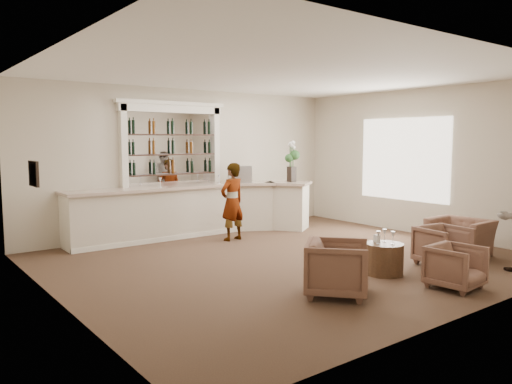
% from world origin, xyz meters
% --- Properties ---
extents(ground, '(8.00, 8.00, 0.00)m').
position_xyz_m(ground, '(0.00, 0.00, 0.00)').
color(ground, '#503A28').
rests_on(ground, ground).
extents(room_shell, '(8.04, 7.02, 3.32)m').
position_xyz_m(room_shell, '(0.16, 0.71, 2.34)').
color(room_shell, beige).
rests_on(room_shell, ground).
extents(bar_counter, '(5.72, 1.80, 1.14)m').
position_xyz_m(bar_counter, '(-0.16, 3.00, 0.57)').
color(bar_counter, white).
rests_on(bar_counter, ground).
extents(back_bar_alcove, '(2.64, 0.25, 3.00)m').
position_xyz_m(back_bar_alcove, '(-0.50, 3.41, 2.03)').
color(back_bar_alcove, white).
rests_on(back_bar_alcove, ground).
extents(cocktail_table, '(0.61, 0.61, 0.50)m').
position_xyz_m(cocktail_table, '(0.57, -1.67, 0.25)').
color(cocktail_table, '#4E3422').
rests_on(cocktail_table, ground).
extents(sommelier, '(0.66, 0.48, 1.66)m').
position_xyz_m(sommelier, '(0.18, 2.05, 0.83)').
color(sommelier, gray).
rests_on(sommelier, ground).
extents(armchair_left, '(1.18, 1.18, 0.77)m').
position_xyz_m(armchair_left, '(-0.85, -1.98, 0.39)').
color(armchair_left, brown).
rests_on(armchair_left, ground).
extents(armchair_center, '(0.73, 0.75, 0.64)m').
position_xyz_m(armchair_center, '(0.76, -2.79, 0.32)').
color(armchair_center, brown).
rests_on(armchair_center, ground).
extents(armchair_right, '(0.82, 0.84, 0.69)m').
position_xyz_m(armchair_right, '(1.79, -1.94, 0.34)').
color(armchair_right, brown).
rests_on(armchair_right, ground).
extents(armchair_far, '(0.96, 1.09, 0.67)m').
position_xyz_m(armchair_far, '(2.83, -1.64, 0.34)').
color(armchair_far, brown).
rests_on(armchair_far, ground).
extents(espresso_machine, '(0.51, 0.45, 0.40)m').
position_xyz_m(espresso_machine, '(1.00, 2.92, 1.34)').
color(espresso_machine, silver).
rests_on(espresso_machine, bar_counter).
extents(flower_vase, '(0.26, 0.26, 0.98)m').
position_xyz_m(flower_vase, '(2.12, 2.34, 1.69)').
color(flower_vase, black).
rests_on(flower_vase, bar_counter).
extents(wine_glass_bar_left, '(0.07, 0.07, 0.21)m').
position_xyz_m(wine_glass_bar_left, '(-1.04, 2.97, 1.25)').
color(wine_glass_bar_left, white).
rests_on(wine_glass_bar_left, bar_counter).
extents(wine_glass_bar_right, '(0.07, 0.07, 0.21)m').
position_xyz_m(wine_glass_bar_right, '(0.46, 2.99, 1.25)').
color(wine_glass_bar_right, white).
rests_on(wine_glass_bar_right, bar_counter).
extents(wine_glass_tbl_a, '(0.07, 0.07, 0.21)m').
position_xyz_m(wine_glass_tbl_a, '(0.45, -1.64, 0.60)').
color(wine_glass_tbl_a, white).
rests_on(wine_glass_tbl_a, cocktail_table).
extents(wine_glass_tbl_b, '(0.07, 0.07, 0.21)m').
position_xyz_m(wine_glass_tbl_b, '(0.67, -1.59, 0.60)').
color(wine_glass_tbl_b, white).
rests_on(wine_glass_tbl_b, cocktail_table).
extents(wine_glass_tbl_c, '(0.07, 0.07, 0.21)m').
position_xyz_m(wine_glass_tbl_c, '(0.61, -1.80, 0.60)').
color(wine_glass_tbl_c, white).
rests_on(wine_glass_tbl_c, cocktail_table).
extents(napkin_holder, '(0.08, 0.08, 0.12)m').
position_xyz_m(napkin_holder, '(0.55, -1.53, 0.56)').
color(napkin_holder, white).
rests_on(napkin_holder, cocktail_table).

